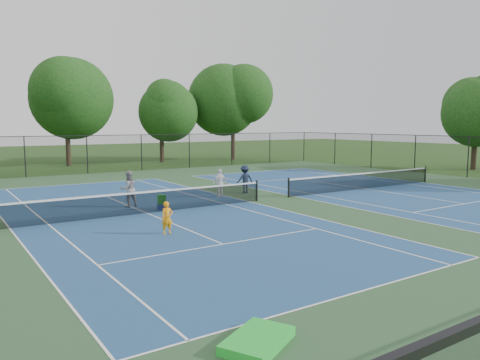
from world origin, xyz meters
TOP-DOWN VIEW (x-y plane):
  - ground at (0.00, 0.00)m, footprint 140.00×140.00m
  - court_pad at (0.00, 0.00)m, footprint 36.00×36.00m
  - tennis_court_left at (-7.00, 0.00)m, footprint 12.00×23.83m
  - tennis_court_right at (7.00, 0.00)m, footprint 12.00×23.83m
  - perimeter_fence at (0.00, 0.00)m, footprint 36.08×36.08m
  - tree_back_b at (-4.00, 26.00)m, footprint 7.60×7.60m
  - tree_back_c at (5.00, 25.00)m, footprint 6.00×6.00m
  - tree_back_d at (13.00, 24.00)m, footprint 7.80×7.80m
  - tree_side_f at (24.00, 3.00)m, footprint 5.80×5.80m
  - child_player at (-7.90, -4.04)m, footprint 0.43×0.29m
  - instructor at (-7.07, 2.02)m, footprint 0.88×0.71m
  - bystander_a at (-1.90, 2.21)m, footprint 0.93×0.48m
  - bystander_b at (-0.01, 2.60)m, footprint 1.09×0.71m
  - ball_crate at (-6.11, 0.42)m, footprint 0.39×0.36m
  - ball_hopper at (-6.11, 0.42)m, footprint 0.37×0.32m
  - green_tarp at (-10.17, -12.71)m, footprint 1.64×1.43m

SIDE VIEW (x-z plane):
  - ground at x=0.00m, z-range 0.00..0.00m
  - court_pad at x=0.00m, z-range 0.00..0.01m
  - green_tarp at x=-10.17m, z-range 0.01..0.19m
  - tennis_court_left at x=-7.00m, z-range -0.44..0.63m
  - tennis_court_right at x=7.00m, z-range -0.44..0.63m
  - ball_crate at x=-6.11m, z-range 0.00..0.28m
  - ball_hopper at x=-6.11m, z-range 0.28..0.70m
  - child_player at x=-7.90m, z-range 0.00..1.18m
  - bystander_a at x=-1.90m, z-range 0.00..1.53m
  - bystander_b at x=-0.01m, z-range 0.00..1.59m
  - instructor at x=-7.07m, z-range 0.00..1.72m
  - perimeter_fence at x=0.00m, z-range 0.09..3.11m
  - tree_side_f at x=24.00m, z-range 1.19..9.31m
  - tree_back_c at x=5.00m, z-range 1.28..9.68m
  - tree_back_b at x=-4.00m, z-range 1.58..11.61m
  - tree_back_d at x=13.00m, z-range 1.64..12.01m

